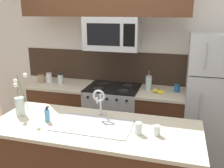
% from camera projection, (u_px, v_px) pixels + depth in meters
% --- Properties ---
extents(rear_partition, '(5.20, 0.10, 2.60)m').
position_uv_depth(rear_partition, '(139.00, 58.00, 3.80)').
color(rear_partition, silver).
rests_on(rear_partition, ground).
extents(splash_band, '(3.15, 0.01, 0.48)m').
position_uv_depth(splash_band, '(119.00, 67.00, 3.87)').
color(splash_band, '#332319').
rests_on(splash_band, rear_partition).
extents(back_counter_left, '(0.91, 0.65, 0.91)m').
position_uv_depth(back_counter_left, '(64.00, 111.00, 3.98)').
color(back_counter_left, '#4C2B19').
rests_on(back_counter_left, ground).
extents(back_counter_right, '(0.66, 0.65, 0.91)m').
position_uv_depth(back_counter_right, '(160.00, 122.00, 3.59)').
color(back_counter_right, '#4C2B19').
rests_on(back_counter_right, ground).
extents(stove_range, '(0.76, 0.64, 0.93)m').
position_uv_depth(stove_range, '(113.00, 116.00, 3.76)').
color(stove_range, '#A8AAAF').
rests_on(stove_range, ground).
extents(microwave, '(0.74, 0.40, 0.44)m').
position_uv_depth(microwave, '(113.00, 33.00, 3.39)').
color(microwave, '#A8AAAF').
extents(refrigerator, '(0.88, 0.74, 1.73)m').
position_uv_depth(refrigerator, '(219.00, 99.00, 3.29)').
color(refrigerator, '#A8AAAF').
rests_on(refrigerator, ground).
extents(storage_jar_tall, '(0.09, 0.09, 0.15)m').
position_uv_depth(storage_jar_tall, '(41.00, 78.00, 3.88)').
color(storage_jar_tall, '#997F5B').
rests_on(storage_jar_tall, back_counter_left).
extents(storage_jar_medium, '(0.09, 0.09, 0.15)m').
position_uv_depth(storage_jar_medium, '(49.00, 78.00, 3.90)').
color(storage_jar_medium, silver).
rests_on(storage_jar_medium, back_counter_left).
extents(storage_jar_short, '(0.08, 0.08, 0.16)m').
position_uv_depth(storage_jar_short, '(61.00, 79.00, 3.82)').
color(storage_jar_short, silver).
rests_on(storage_jar_short, back_counter_left).
extents(banana_bunch, '(0.19, 0.16, 0.08)m').
position_uv_depth(banana_bunch, '(159.00, 91.00, 3.40)').
color(banana_bunch, yellow).
rests_on(banana_bunch, back_counter_right).
extents(french_press, '(0.09, 0.09, 0.27)m').
position_uv_depth(french_press, '(149.00, 83.00, 3.53)').
color(french_press, silver).
rests_on(french_press, back_counter_right).
extents(coffee_tin, '(0.08, 0.08, 0.11)m').
position_uv_depth(coffee_tin, '(177.00, 88.00, 3.44)').
color(coffee_tin, '#1E5184').
rests_on(coffee_tin, back_counter_right).
extents(island_counter, '(2.06, 0.82, 0.91)m').
position_uv_depth(island_counter, '(95.00, 166.00, 2.57)').
color(island_counter, '#4C2B19').
rests_on(island_counter, ground).
extents(kitchen_sink, '(0.76, 0.43, 0.16)m').
position_uv_depth(kitchen_sink, '(93.00, 132.00, 2.47)').
color(kitchen_sink, '#ADAFB5').
rests_on(kitchen_sink, island_counter).
extents(sink_faucet, '(0.14, 0.14, 0.31)m').
position_uv_depth(sink_faucet, '(99.00, 99.00, 2.59)').
color(sink_faucet, '#B7BABF').
rests_on(sink_faucet, island_counter).
extents(dish_soap_bottle, '(0.06, 0.05, 0.16)m').
position_uv_depth(dish_soap_bottle, '(47.00, 115.00, 2.52)').
color(dish_soap_bottle, '#4C93C6').
rests_on(dish_soap_bottle, island_counter).
extents(drinking_glass, '(0.07, 0.07, 0.11)m').
position_uv_depth(drinking_glass, '(138.00, 128.00, 2.27)').
color(drinking_glass, silver).
rests_on(drinking_glass, island_counter).
extents(spare_glass, '(0.06, 0.06, 0.09)m').
position_uv_depth(spare_glass, '(157.00, 130.00, 2.24)').
color(spare_glass, silver).
rests_on(spare_glass, island_counter).
extents(flower_vase, '(0.20, 0.11, 0.48)m').
position_uv_depth(flower_vase, '(20.00, 105.00, 2.66)').
color(flower_vase, silver).
rests_on(flower_vase, island_counter).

